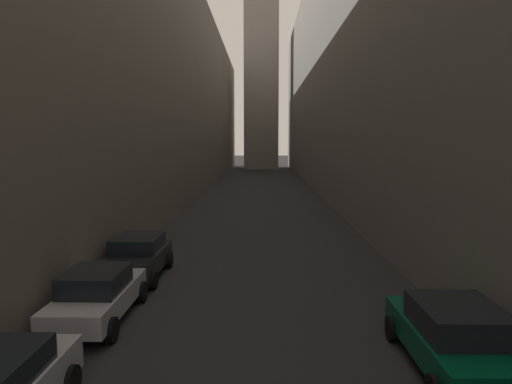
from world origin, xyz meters
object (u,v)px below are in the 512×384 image
clock_tower (261,2)px  parked_car_left_third (98,294)px  parked_car_right_third (455,336)px  parked_car_left_far (138,256)px

clock_tower → parked_car_left_third: bearing=-93.3°
clock_tower → parked_car_right_third: (4.40, -79.08, -29.22)m
parked_car_left_far → parked_car_right_third: parked_car_left_far is taller
parked_car_left_third → parked_car_right_third: size_ratio=1.00×
parked_car_left_third → parked_car_left_far: (0.00, 4.30, 0.04)m
parked_car_left_third → parked_car_left_far: parked_car_left_far is taller
parked_car_left_far → parked_car_right_third: size_ratio=0.93×
clock_tower → parked_car_right_third: size_ratio=12.93×
parked_car_left_third → parked_car_right_third: parked_car_right_third is taller
clock_tower → parked_car_left_far: bearing=-93.5°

